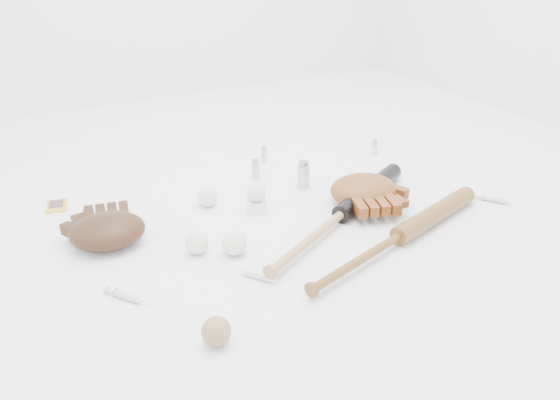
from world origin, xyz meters
name	(u,v)px	position (x,y,z in m)	size (l,w,h in m)	color
bat_dark	(341,214)	(0.15, -0.09, 0.03)	(0.82, 0.06, 0.06)	black
bat_wood	(400,236)	(0.23, -0.28, 0.03)	(0.80, 0.06, 0.06)	brown
glove_dark	(107,230)	(-0.51, 0.11, 0.05)	(0.26, 0.26, 0.09)	#331C0E
glove_tan	(364,190)	(0.29, -0.02, 0.05)	(0.27, 0.27, 0.10)	brown
trading_card	(57,206)	(-0.62, 0.43, 0.00)	(0.07, 0.09, 0.01)	gold
pedestal	(257,206)	(-0.05, 0.10, 0.02)	(0.06, 0.06, 0.04)	white
baseball_on_pedestal	(256,192)	(-0.05, 0.10, 0.07)	(0.06, 0.06, 0.06)	silver
baseball_left	(197,243)	(-0.30, -0.05, 0.03)	(0.07, 0.07, 0.07)	silver
baseball_upper	(208,197)	(-0.17, 0.20, 0.03)	(0.07, 0.07, 0.07)	silver
baseball_mid	(234,243)	(-0.21, -0.11, 0.04)	(0.07, 0.07, 0.07)	silver
baseball_aged	(216,331)	(-0.39, -0.43, 0.03)	(0.07, 0.07, 0.07)	olive
syringe_0	(126,296)	(-0.53, -0.18, 0.01)	(0.15, 0.03, 0.02)	#ADBCC6
syringe_1	(256,276)	(-0.21, -0.24, 0.01)	(0.14, 0.02, 0.02)	#ADBCC6
syringe_2	(258,199)	(-0.02, 0.15, 0.01)	(0.16, 0.03, 0.02)	#ADBCC6
syringe_3	(494,199)	(0.68, -0.21, 0.01)	(0.17, 0.03, 0.02)	#ADBCC6
vial_0	(264,154)	(0.15, 0.45, 0.03)	(0.02, 0.02, 0.06)	#B2BBC4
vial_1	(375,147)	(0.58, 0.32, 0.03)	(0.02, 0.02, 0.06)	#B2BBC4
vial_2	(256,169)	(0.06, 0.33, 0.04)	(0.03, 0.03, 0.07)	#B2BBC4
vial_3	(303,175)	(0.17, 0.18, 0.05)	(0.04, 0.04, 0.10)	#B2BBC4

